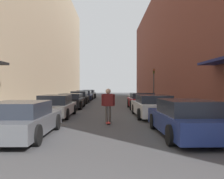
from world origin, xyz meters
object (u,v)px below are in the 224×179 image
skateboarder (108,102)px  parked_car_left_5 (89,94)px  parked_car_right_0 (185,119)px  parked_car_left_3 (80,97)px  parked_car_right_1 (153,106)px  parked_car_right_2 (142,101)px  parked_car_left_1 (56,106)px  traffic_light (154,82)px  parked_car_left_4 (84,96)px  parked_car_left_2 (71,101)px  parked_car_left_0 (21,120)px

skateboarder → parked_car_left_5: bearing=96.8°
parked_car_right_0 → skateboarder: 4.07m
parked_car_left_3 → parked_car_right_1: (5.61, -11.80, -0.01)m
parked_car_left_3 → parked_car_right_2: parked_car_left_3 is taller
parked_car_left_1 → parked_car_left_3: (-0.04, 11.65, 0.02)m
parked_car_left_3 → traffic_light: 7.89m
parked_car_right_0 → parked_car_left_4: bearing=104.2°
parked_car_left_2 → parked_car_left_4: parked_car_left_4 is taller
parked_car_left_2 → parked_car_right_0: parked_car_right_0 is taller
parked_car_left_2 → traffic_light: traffic_light is taller
parked_car_left_0 → parked_car_right_2: parked_car_right_2 is taller
parked_car_left_5 → parked_car_right_0: size_ratio=0.89×
parked_car_right_1 → parked_car_left_0: bearing=-134.2°
parked_car_left_1 → parked_car_left_5: parked_car_left_5 is taller
parked_car_left_1 → parked_car_right_0: parked_car_right_0 is taller
parked_car_left_1 → parked_car_left_4: (-0.15, 17.48, 0.02)m
parked_car_left_0 → skateboarder: size_ratio=2.68×
parked_car_left_2 → parked_car_right_0: size_ratio=0.98×
parked_car_left_3 → skateboarder: skateboarder is taller
parked_car_left_0 → parked_car_left_5: 29.23m
parked_car_right_0 → traffic_light: bearing=84.1°
parked_car_left_2 → skateboarder: size_ratio=2.84×
parked_car_left_2 → traffic_light: 8.13m
parked_car_left_5 → parked_car_right_1: 24.20m
parked_car_left_1 → parked_car_right_1: bearing=-1.5°
skateboarder → traffic_light: traffic_light is taller
parked_car_left_2 → parked_car_left_5: 17.47m
parked_car_left_0 → parked_car_right_2: size_ratio=1.07×
parked_car_right_0 → parked_car_right_2: (-0.13, 10.87, 0.01)m
parked_car_left_5 → parked_car_right_2: bearing=-72.7°
parked_car_left_2 → parked_car_left_4: size_ratio=1.02×
parked_car_right_0 → skateboarder: skateboarder is taller
parked_car_left_1 → parked_car_left_4: parked_car_left_4 is taller
parked_car_left_4 → skateboarder: bearing=-81.1°
skateboarder → parked_car_left_4: bearing=98.9°
parked_car_left_0 → parked_car_right_1: (5.53, 5.68, 0.02)m
parked_car_left_3 → parked_car_right_1: size_ratio=0.85×
parked_car_left_1 → parked_car_left_5: bearing=90.2°
parked_car_left_3 → parked_car_left_4: 5.83m
parked_car_left_1 → skateboarder: 4.10m
parked_car_right_0 → parked_car_right_2: bearing=90.7°
parked_car_left_5 → skateboarder: skateboarder is taller
parked_car_left_1 → parked_car_left_2: size_ratio=0.95×
parked_car_left_4 → parked_car_right_1: size_ratio=0.95×
parked_car_left_4 → parked_car_right_0: (5.89, -23.22, -0.00)m
parked_car_left_1 → parked_car_right_1: 5.57m
skateboarder → traffic_light: bearing=70.3°
parked_car_left_1 → parked_car_left_0: bearing=-89.7°
parked_car_left_1 → parked_car_left_5: 23.39m
parked_car_right_0 → parked_car_right_1: bearing=91.8°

